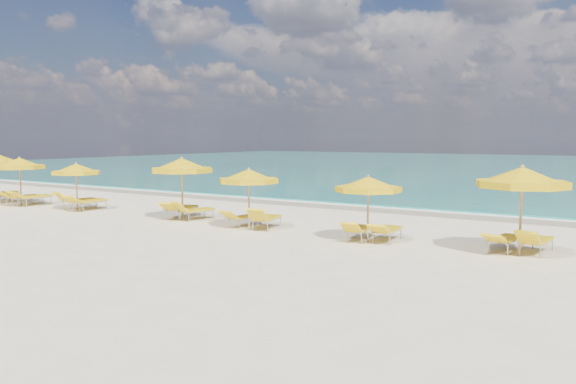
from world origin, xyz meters
The scene contains 25 objects.
ground_plane centered at (0.00, 0.00, 0.00)m, with size 120.00×120.00×0.00m, color beige.
ocean centered at (0.00, 48.00, 0.00)m, with size 120.00×80.00×0.30m, color #147365.
wet_sand_band centered at (0.00, 7.40, 0.00)m, with size 120.00×2.60×0.01m, color tan.
foam_line centered at (0.00, 8.20, 0.00)m, with size 120.00×1.20×0.03m, color white.
whitecap_near centered at (-6.00, 17.00, 0.00)m, with size 14.00×0.36×0.05m, color white.
umbrella_1 centered at (-13.72, -0.51, 1.98)m, with size 2.39×2.39×2.33m.
umbrella_2 centered at (-10.00, -0.21, 1.82)m, with size 2.78×2.78×2.13m.
umbrella_3 centered at (-4.06, 0.16, 2.12)m, with size 3.24×3.24×2.49m.
umbrella_4 centered at (-0.54, -0.24, 1.86)m, with size 2.77×2.77×2.18m.
umbrella_5 centered at (4.05, -0.30, 1.79)m, with size 2.67×2.67×2.10m.
umbrella_6 centered at (8.41, 0.09, 2.14)m, with size 2.61×2.61×2.51m.
lounger_0_left centered at (-16.71, 0.28, 0.23)m, with size 0.73×1.90×0.83m.
lounger_0_right centered at (-15.77, -0.01, 0.20)m, with size 0.73×1.78×0.64m.
lounger_1_left centered at (-14.10, -0.26, 0.23)m, with size 0.85×1.99×0.76m.
lounger_1_right centered at (-13.31, -0.14, 0.25)m, with size 0.78×2.11×0.80m.
lounger_2_left centered at (-10.42, 0.20, 0.24)m, with size 0.95×1.99×0.88m.
lounger_2_right centered at (-9.58, 0.09, 0.24)m, with size 0.76×2.06×0.79m.
lounger_3_left centered at (-4.46, 0.50, 0.24)m, with size 0.97×2.07×0.79m.
lounger_3_right centered at (-3.64, 0.46, 0.22)m, with size 0.94×1.89×0.82m.
lounger_4_left centered at (-1.02, 0.11, 0.21)m, with size 0.78×1.77×0.70m.
lounger_4_right centered at (-0.03, 0.11, 0.23)m, with size 0.98×1.92×0.87m.
lounger_5_left centered at (3.66, -0.11, 0.21)m, with size 0.80×1.79×0.73m.
lounger_5_right centered at (4.50, 0.15, 0.22)m, with size 0.72×1.86×0.70m.
lounger_6_left centered at (7.97, 0.49, 0.21)m, with size 0.89×1.92×0.66m.
lounger_6_right centered at (8.76, 0.63, 0.22)m, with size 0.82×1.86×0.80m.
Camera 1 is at (11.11, -16.16, 3.26)m, focal length 35.00 mm.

